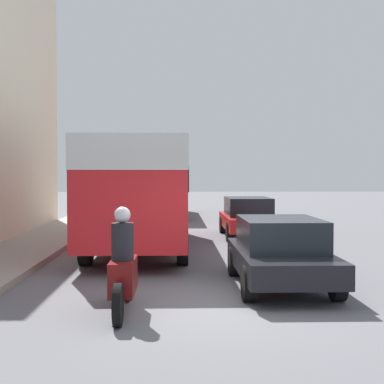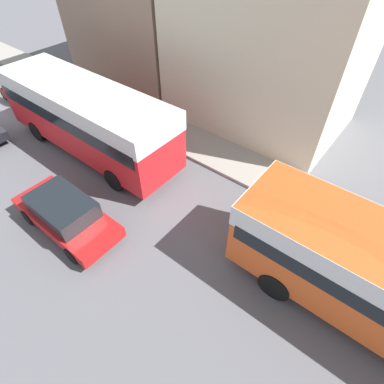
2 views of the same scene
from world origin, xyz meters
name	(u,v)px [view 1 (image 1 of 2)]	position (x,y,z in m)	size (l,w,h in m)	color
ground_plane	(219,305)	(0.00, 0.00, 0.00)	(120.00, 120.00, 0.00)	slate
bus_lead	(141,182)	(-1.77, 6.90, 2.03)	(2.66, 9.23, 3.13)	red
bus_following	(160,181)	(-1.59, 19.85, 1.88)	(2.58, 9.07, 2.88)	#EA5B23
motorcycle_behind_lead	(123,271)	(-1.60, -0.51, 0.68)	(0.39, 2.24, 1.73)	maroon
car_crossing	(248,216)	(1.84, 9.98, 0.74)	(1.80, 4.27, 1.42)	red
car_far_curb	(280,251)	(1.33, 1.41, 0.72)	(1.80, 3.88, 1.37)	black
pedestrian_near_curb	(117,192)	(-4.47, 24.78, 1.11)	(0.36, 0.36, 1.86)	#232838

